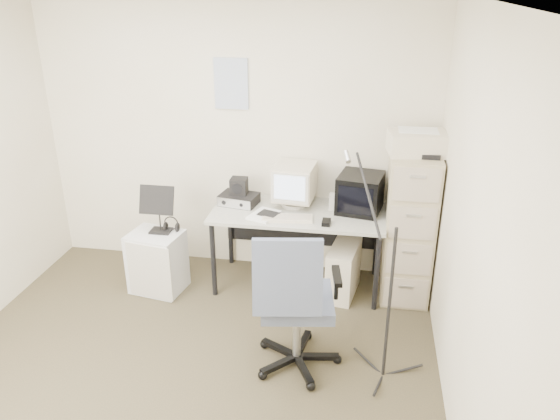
% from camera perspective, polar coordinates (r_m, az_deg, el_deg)
% --- Properties ---
extents(floor, '(3.60, 3.60, 0.01)m').
position_cam_1_polar(floor, '(4.07, -10.35, -17.35)').
color(floor, '#3B3427').
rests_on(floor, ground).
extents(ceiling, '(3.60, 3.60, 0.01)m').
position_cam_1_polar(ceiling, '(3.10, -13.88, 20.47)').
color(ceiling, white).
rests_on(ceiling, ground).
extents(wall_back, '(3.60, 0.02, 2.50)m').
position_cam_1_polar(wall_back, '(5.01, -4.66, 7.39)').
color(wall_back, silver).
rests_on(wall_back, ground).
extents(wall_right, '(0.02, 3.60, 2.50)m').
position_cam_1_polar(wall_right, '(3.24, 19.46, -3.15)').
color(wall_right, silver).
rests_on(wall_right, ground).
extents(wall_calendar, '(0.30, 0.02, 0.44)m').
position_cam_1_polar(wall_calendar, '(4.89, -5.13, 13.00)').
color(wall_calendar, white).
rests_on(wall_calendar, wall_back).
extents(filing_cabinet, '(0.40, 0.60, 1.30)m').
position_cam_1_polar(filing_cabinet, '(4.79, 13.31, -1.61)').
color(filing_cabinet, tan).
rests_on(filing_cabinet, floor).
extents(printer, '(0.50, 0.37, 0.18)m').
position_cam_1_polar(printer, '(4.52, 14.18, 6.80)').
color(printer, beige).
rests_on(printer, filing_cabinet).
extents(desk, '(1.50, 0.70, 0.73)m').
position_cam_1_polar(desk, '(4.91, 1.88, -4.05)').
color(desk, beige).
rests_on(desk, floor).
extents(crt_monitor, '(0.37, 0.39, 0.38)m').
position_cam_1_polar(crt_monitor, '(4.81, 1.53, 2.61)').
color(crt_monitor, beige).
rests_on(crt_monitor, desk).
extents(crt_tv, '(0.42, 0.44, 0.33)m').
position_cam_1_polar(crt_tv, '(4.76, 8.37, 1.79)').
color(crt_tv, black).
rests_on(crt_tv, desk).
extents(desk_speaker, '(0.08, 0.08, 0.15)m').
position_cam_1_polar(desk_speaker, '(4.77, 5.62, 0.85)').
color(desk_speaker, beige).
rests_on(desk_speaker, desk).
extents(keyboard, '(0.44, 0.20, 0.02)m').
position_cam_1_polar(keyboard, '(4.58, 0.76, -0.87)').
color(keyboard, beige).
rests_on(keyboard, desk).
extents(mouse, '(0.07, 0.12, 0.03)m').
position_cam_1_polar(mouse, '(4.51, 4.86, -1.28)').
color(mouse, black).
rests_on(mouse, desk).
extents(radio_receiver, '(0.36, 0.29, 0.09)m').
position_cam_1_polar(radio_receiver, '(4.90, -4.31, 1.15)').
color(radio_receiver, black).
rests_on(radio_receiver, desk).
extents(radio_speaker, '(0.15, 0.14, 0.14)m').
position_cam_1_polar(radio_speaker, '(4.87, -4.31, 2.52)').
color(radio_speaker, black).
rests_on(radio_speaker, radio_receiver).
extents(papers, '(0.28, 0.33, 0.02)m').
position_cam_1_polar(papers, '(4.65, -1.68, -0.52)').
color(papers, white).
rests_on(papers, desk).
extents(pc_tower, '(0.29, 0.52, 0.46)m').
position_cam_1_polar(pc_tower, '(4.87, 6.64, -6.25)').
color(pc_tower, beige).
rests_on(pc_tower, floor).
extents(office_chair, '(0.73, 0.73, 1.11)m').
position_cam_1_polar(office_chair, '(3.84, 1.83, -9.23)').
color(office_chair, '#495161').
rests_on(office_chair, floor).
extents(side_cart, '(0.50, 0.43, 0.55)m').
position_cam_1_polar(side_cart, '(5.00, -12.70, -5.29)').
color(side_cart, silver).
rests_on(side_cart, floor).
extents(music_stand, '(0.32, 0.21, 0.44)m').
position_cam_1_polar(music_stand, '(4.81, -12.55, 0.16)').
color(music_stand, black).
rests_on(music_stand, side_cart).
extents(headphones, '(0.19, 0.19, 0.03)m').
position_cam_1_polar(headphones, '(4.89, -11.28, -1.63)').
color(headphones, black).
rests_on(headphones, side_cart).
extents(mic_stand, '(0.03, 0.03, 1.52)m').
position_cam_1_polar(mic_stand, '(3.70, 11.57, -7.43)').
color(mic_stand, black).
rests_on(mic_stand, floor).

